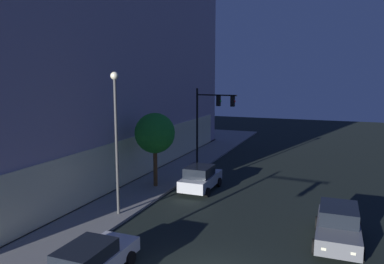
% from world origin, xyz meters
% --- Properties ---
extents(modern_building, '(35.39, 25.27, 20.92)m').
position_xyz_m(modern_building, '(13.93, 22.41, 10.38)').
color(modern_building, '#4C4C51').
rests_on(modern_building, ground).
extents(traffic_light_far_corner, '(0.47, 3.79, 6.78)m').
position_xyz_m(traffic_light_far_corner, '(18.60, 6.20, 4.83)').
color(traffic_light_far_corner, black).
rests_on(traffic_light_far_corner, sidewalk_corner).
extents(street_lamp_sidewalk, '(0.44, 0.44, 8.05)m').
position_xyz_m(street_lamp_sidewalk, '(5.04, 7.19, 5.19)').
color(street_lamp_sidewalk, '#464646').
rests_on(street_lamp_sidewalk, sidewalk_corner).
extents(sidewalk_tree, '(2.86, 2.86, 5.28)m').
position_xyz_m(sidewalk_tree, '(10.75, 7.73, 3.97)').
color(sidewalk_tree, brown).
rests_on(sidewalk_tree, sidewalk_corner).
extents(car_white, '(4.62, 2.02, 1.49)m').
position_xyz_m(car_white, '(-1.15, 4.53, 0.77)').
color(car_white, silver).
rests_on(car_white, ground).
extents(car_grey, '(4.75, 2.19, 1.76)m').
position_xyz_m(car_grey, '(5.87, -4.53, 0.90)').
color(car_grey, slate).
rests_on(car_grey, ground).
extents(car_silver, '(4.27, 2.08, 1.78)m').
position_xyz_m(car_silver, '(11.35, 4.50, 0.89)').
color(car_silver, '#B7BABF').
rests_on(car_silver, ground).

